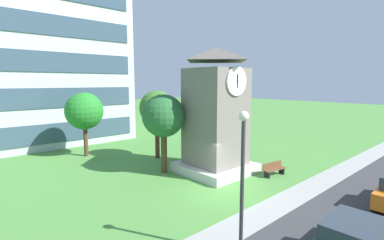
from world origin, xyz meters
name	(u,v)px	position (x,y,z in m)	size (l,w,h in m)	color
ground_plane	(218,192)	(0.00, 0.00, 0.00)	(160.00, 160.00, 0.00)	#4C893D
kerb_strip	(267,211)	(0.00, -3.24, 0.00)	(120.00, 1.60, 0.01)	#9E9E99
clock_tower	(216,119)	(2.57, 2.64, 3.73)	(4.54, 4.54, 8.49)	slate
park_bench	(274,169)	(4.86, -0.56, 0.46)	(1.85, 0.76, 0.88)	brown
street_lamp	(243,167)	(-3.77, -4.57, 3.30)	(0.36, 0.36, 5.24)	#333338
tree_streetside	(163,117)	(-0.20, 4.89, 3.90)	(2.91, 2.91, 5.40)	#513823
tree_by_building	(84,111)	(-2.49, 12.85, 3.81)	(3.08, 3.08, 5.37)	#513823
tree_near_tower	(157,109)	(1.67, 8.33, 4.09)	(2.82, 2.82, 5.55)	#513823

